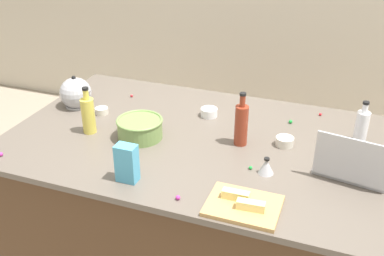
{
  "coord_description": "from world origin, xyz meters",
  "views": [
    {
      "loc": [
        0.7,
        -1.87,
        2.01
      ],
      "look_at": [
        0.0,
        0.0,
        0.95
      ],
      "focal_mm": 42.3,
      "sensor_mm": 36.0,
      "label": 1
    }
  ],
  "objects_px": {
    "ramekin_small": "(102,111)",
    "ramekin_medium": "(285,141)",
    "bottle_vinegar": "(362,126)",
    "ramekin_wide": "(209,112)",
    "kettle": "(76,93)",
    "mixing_bowl_large": "(140,128)",
    "butter_stick_right": "(236,195)",
    "laptop": "(352,166)",
    "kitchen_timer": "(266,166)",
    "bottle_oil": "(88,115)",
    "butter_stick_left": "(251,205)",
    "bottle_soy": "(241,124)",
    "cutting_board": "(243,206)",
    "candy_bag": "(127,163)"
  },
  "relations": [
    {
      "from": "ramekin_small",
      "to": "ramekin_medium",
      "type": "relative_size",
      "value": 0.81
    },
    {
      "from": "bottle_vinegar",
      "to": "ramekin_wide",
      "type": "height_order",
      "value": "bottle_vinegar"
    },
    {
      "from": "kettle",
      "to": "ramekin_medium",
      "type": "relative_size",
      "value": 2.44
    },
    {
      "from": "mixing_bowl_large",
      "to": "butter_stick_right",
      "type": "bearing_deg",
      "value": -30.63
    },
    {
      "from": "laptop",
      "to": "ramekin_small",
      "type": "relative_size",
      "value": 4.84
    },
    {
      "from": "ramekin_medium",
      "to": "kitchen_timer",
      "type": "xyz_separation_m",
      "value": [
        -0.03,
        -0.27,
        0.01
      ]
    },
    {
      "from": "laptop",
      "to": "bottle_oil",
      "type": "bearing_deg",
      "value": -177.76
    },
    {
      "from": "ramekin_medium",
      "to": "ramekin_small",
      "type": "bearing_deg",
      "value": -179.95
    },
    {
      "from": "mixing_bowl_large",
      "to": "butter_stick_left",
      "type": "relative_size",
      "value": 2.12
    },
    {
      "from": "bottle_soy",
      "to": "cutting_board",
      "type": "xyz_separation_m",
      "value": [
        0.14,
        -0.49,
        -0.1
      ]
    },
    {
      "from": "kettle",
      "to": "butter_stick_right",
      "type": "bearing_deg",
      "value": -27.0
    },
    {
      "from": "bottle_soy",
      "to": "ramekin_wide",
      "type": "distance_m",
      "value": 0.35
    },
    {
      "from": "laptop",
      "to": "ramekin_small",
      "type": "bearing_deg",
      "value": 173.23
    },
    {
      "from": "butter_stick_right",
      "to": "ramekin_wide",
      "type": "distance_m",
      "value": 0.78
    },
    {
      "from": "mixing_bowl_large",
      "to": "candy_bag",
      "type": "relative_size",
      "value": 1.37
    },
    {
      "from": "bottle_vinegar",
      "to": "candy_bag",
      "type": "bearing_deg",
      "value": -142.53
    },
    {
      "from": "cutting_board",
      "to": "ramekin_wide",
      "type": "bearing_deg",
      "value": 117.91
    },
    {
      "from": "butter_stick_left",
      "to": "ramekin_medium",
      "type": "relative_size",
      "value": 1.26
    },
    {
      "from": "butter_stick_left",
      "to": "ramekin_wide",
      "type": "relative_size",
      "value": 1.2
    },
    {
      "from": "ramekin_wide",
      "to": "kitchen_timer",
      "type": "bearing_deg",
      "value": -47.41
    },
    {
      "from": "ramekin_medium",
      "to": "butter_stick_left",
      "type": "bearing_deg",
      "value": -93.06
    },
    {
      "from": "laptop",
      "to": "cutting_board",
      "type": "height_order",
      "value": "laptop"
    },
    {
      "from": "butter_stick_right",
      "to": "kitchen_timer",
      "type": "bearing_deg",
      "value": 74.73
    },
    {
      "from": "bottle_vinegar",
      "to": "kitchen_timer",
      "type": "distance_m",
      "value": 0.58
    },
    {
      "from": "kitchen_timer",
      "to": "laptop",
      "type": "bearing_deg",
      "value": 17.65
    },
    {
      "from": "mixing_bowl_large",
      "to": "kettle",
      "type": "bearing_deg",
      "value": 157.58
    },
    {
      "from": "bottle_vinegar",
      "to": "ramekin_medium",
      "type": "relative_size",
      "value": 2.45
    },
    {
      "from": "bottle_soy",
      "to": "candy_bag",
      "type": "distance_m",
      "value": 0.6
    },
    {
      "from": "butter_stick_right",
      "to": "ramekin_wide",
      "type": "height_order",
      "value": "butter_stick_right"
    },
    {
      "from": "laptop",
      "to": "candy_bag",
      "type": "bearing_deg",
      "value": -157.46
    },
    {
      "from": "butter_stick_right",
      "to": "candy_bag",
      "type": "distance_m",
      "value": 0.48
    },
    {
      "from": "ramekin_small",
      "to": "ramekin_wide",
      "type": "height_order",
      "value": "ramekin_wide"
    },
    {
      "from": "mixing_bowl_large",
      "to": "ramekin_medium",
      "type": "height_order",
      "value": "mixing_bowl_large"
    },
    {
      "from": "ramekin_medium",
      "to": "candy_bag",
      "type": "relative_size",
      "value": 0.52
    },
    {
      "from": "bottle_vinegar",
      "to": "mixing_bowl_large",
      "type": "bearing_deg",
      "value": -161.67
    },
    {
      "from": "butter_stick_left",
      "to": "cutting_board",
      "type": "bearing_deg",
      "value": 146.46
    },
    {
      "from": "ramekin_wide",
      "to": "kitchen_timer",
      "type": "relative_size",
      "value": 1.19
    },
    {
      "from": "butter_stick_left",
      "to": "bottle_oil",
      "type": "bearing_deg",
      "value": 159.03
    },
    {
      "from": "mixing_bowl_large",
      "to": "bottle_oil",
      "type": "height_order",
      "value": "bottle_oil"
    },
    {
      "from": "cutting_board",
      "to": "bottle_vinegar",
      "type": "bearing_deg",
      "value": 60.61
    },
    {
      "from": "mixing_bowl_large",
      "to": "kettle",
      "type": "relative_size",
      "value": 1.09
    },
    {
      "from": "cutting_board",
      "to": "kettle",
      "type": "bearing_deg",
      "value": 152.88
    },
    {
      "from": "laptop",
      "to": "ramekin_wide",
      "type": "height_order",
      "value": "laptop"
    },
    {
      "from": "bottle_vinegar",
      "to": "cutting_board",
      "type": "distance_m",
      "value": 0.83
    },
    {
      "from": "kettle",
      "to": "bottle_soy",
      "type": "bearing_deg",
      "value": -5.56
    },
    {
      "from": "mixing_bowl_large",
      "to": "kitchen_timer",
      "type": "distance_m",
      "value": 0.67
    },
    {
      "from": "ramekin_medium",
      "to": "bottle_oil",
      "type": "bearing_deg",
      "value": -167.75
    },
    {
      "from": "bottle_oil",
      "to": "ramekin_medium",
      "type": "distance_m",
      "value": 0.99
    },
    {
      "from": "bottle_soy",
      "to": "candy_bag",
      "type": "height_order",
      "value": "bottle_soy"
    },
    {
      "from": "cutting_board",
      "to": "ramekin_medium",
      "type": "xyz_separation_m",
      "value": [
        0.06,
        0.54,
        0.01
      ]
    }
  ]
}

